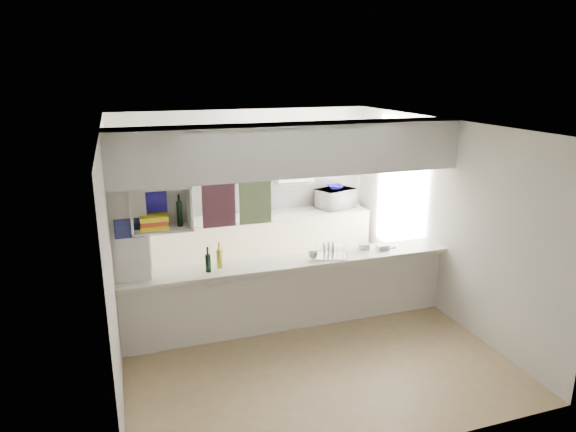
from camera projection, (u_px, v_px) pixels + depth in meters
name	position (u px, v px, depth m)	size (l,w,h in m)	color
floor	(292.00, 327.00, 6.63)	(4.80, 4.80, 0.00)	#947E55
ceiling	(292.00, 124.00, 5.91)	(4.80, 4.80, 0.00)	white
wall_back	(245.00, 189.00, 8.46)	(4.20, 4.20, 0.00)	silver
wall_left	(111.00, 249.00, 5.63)	(4.80, 4.80, 0.00)	silver
wall_right	(439.00, 216.00, 6.91)	(4.80, 4.80, 0.00)	silver
servery_partition	(278.00, 204.00, 6.12)	(4.20, 0.50, 2.60)	silver
cubby_shelf	(159.00, 211.00, 5.62)	(0.65, 0.35, 0.50)	white
kitchen_run	(259.00, 220.00, 8.40)	(3.60, 0.63, 2.24)	beige
microwave	(336.00, 198.00, 8.74)	(0.61, 0.41, 0.34)	white
bowl	(335.00, 187.00, 8.69)	(0.26, 0.26, 0.06)	#110B7D
dish_rack	(331.00, 251.00, 6.47)	(0.44, 0.38, 0.20)	silver
cup	(313.00, 255.00, 6.38)	(0.11, 0.11, 0.09)	white
wine_bottles	(214.00, 260.00, 6.04)	(0.22, 0.15, 0.32)	black
plastic_tubs	(372.00, 247.00, 6.76)	(0.49, 0.23, 0.07)	silver
utensil_jar	(227.00, 214.00, 8.21)	(0.09, 0.09, 0.13)	black
knife_block	(248.00, 210.00, 8.34)	(0.09, 0.07, 0.18)	brown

